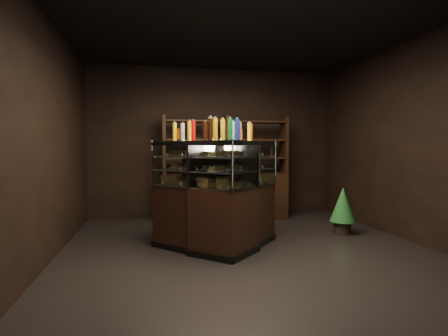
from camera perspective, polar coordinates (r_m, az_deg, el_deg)
The scene contains 7 objects.
ground at distance 4.93m, azimuth 3.83°, elevation -13.17°, with size 5.00×5.00×0.00m, color black.
room_shell at distance 4.76m, azimuth 3.92°, elevation 9.85°, with size 5.02×5.02×3.01m.
display_case at distance 4.89m, azimuth -0.69°, elevation -7.26°, with size 1.87×1.48×1.50m.
food_display at distance 4.81m, azimuth -0.68°, elevation 0.06°, with size 1.43×1.03×0.46m.
bottles_top at distance 4.82m, azimuth -0.70°, elevation 6.10°, with size 1.26×0.89×0.30m.
potted_conifer at distance 6.01m, azimuth 18.83°, elevation -5.54°, with size 0.40×0.40×0.86m.
back_shelving at distance 6.80m, azimuth 0.31°, elevation -3.39°, with size 2.42×0.50×2.00m.
Camera 1 is at (-1.27, -4.55, 1.40)m, focal length 28.00 mm.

